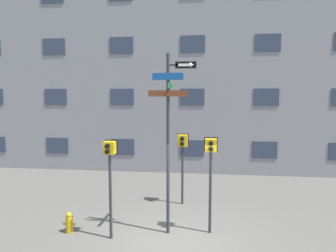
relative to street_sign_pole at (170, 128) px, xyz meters
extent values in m
plane|color=#595651|center=(0.24, -0.55, -2.97)|extent=(60.00, 60.00, 0.00)
cube|color=gray|center=(0.24, 7.21, 3.22)|extent=(24.00, 0.60, 12.38)
cube|color=#2D384C|center=(-6.62, 6.89, -1.73)|extent=(1.15, 0.03, 0.80)
cube|color=#2D384C|center=(-3.19, 6.89, -1.73)|extent=(1.15, 0.03, 0.80)
cube|color=#2D384C|center=(0.24, 6.89, -1.73)|extent=(1.15, 0.03, 0.80)
cube|color=#2D384C|center=(3.67, 6.89, -1.73)|extent=(1.15, 0.03, 0.80)
cube|color=#2D384C|center=(-6.62, 6.89, 0.74)|extent=(1.15, 0.03, 0.80)
cube|color=#2D384C|center=(-3.19, 6.89, 0.74)|extent=(1.15, 0.03, 0.80)
cube|color=#2D384C|center=(0.24, 6.89, 0.74)|extent=(1.15, 0.03, 0.80)
cube|color=#2D384C|center=(3.67, 6.89, 0.74)|extent=(1.15, 0.03, 0.80)
cube|color=#2D384C|center=(-6.62, 6.89, 3.22)|extent=(1.15, 0.03, 0.80)
cube|color=#2D384C|center=(-3.19, 6.89, 3.22)|extent=(1.15, 0.03, 0.80)
cube|color=#2D384C|center=(0.24, 6.89, 3.22)|extent=(1.15, 0.03, 0.80)
cube|color=#2D384C|center=(3.67, 6.89, 3.22)|extent=(1.15, 0.03, 0.80)
cylinder|color=#2D2D33|center=(-0.05, 0.01, -0.49)|extent=(0.09, 0.09, 4.96)
cube|color=#2D2D33|center=(0.19, 0.01, 1.67)|extent=(0.48, 0.05, 0.05)
cube|color=#14478C|center=(-0.05, -0.05, 1.37)|extent=(0.83, 0.02, 0.19)
cube|color=#196B2D|center=(0.01, 0.01, 1.12)|extent=(0.02, 1.02, 0.14)
cube|color=brown|center=(-0.05, -0.05, 0.92)|extent=(1.06, 0.02, 0.17)
cube|color=black|center=(0.43, -0.01, 1.67)|extent=(0.56, 0.02, 0.18)
cube|color=white|center=(0.39, -0.02, 1.67)|extent=(0.32, 0.01, 0.07)
cone|color=white|center=(0.59, -0.02, 1.67)|extent=(0.10, 0.14, 0.14)
cylinder|color=#2D2D33|center=(-1.53, -0.53, -1.82)|extent=(0.08, 0.08, 2.31)
cube|color=gold|center=(-1.53, -0.53, -0.50)|extent=(0.29, 0.26, 0.32)
cube|color=black|center=(-1.53, -0.39, -0.50)|extent=(0.35, 0.02, 0.38)
cylinder|color=black|center=(-1.53, -0.72, -0.42)|extent=(0.11, 0.12, 0.11)
cylinder|color=black|center=(-1.53, -0.72, -0.57)|extent=(0.11, 0.12, 0.11)
cylinder|color=silver|center=(-1.53, -0.66, -0.42)|extent=(0.09, 0.01, 0.09)
cylinder|color=#2D2D33|center=(1.11, 0.17, -1.82)|extent=(0.08, 0.08, 2.31)
cube|color=gold|center=(1.11, 0.17, -0.49)|extent=(0.32, 0.26, 0.35)
cube|color=black|center=(1.11, 0.31, -0.49)|extent=(0.38, 0.02, 0.41)
cylinder|color=black|center=(1.11, -0.02, -0.41)|extent=(0.12, 0.12, 0.12)
cylinder|color=black|center=(1.11, -0.02, -0.57)|extent=(0.12, 0.12, 0.12)
cylinder|color=#EA4C14|center=(1.11, 0.04, -0.41)|extent=(0.10, 0.01, 0.10)
cylinder|color=#2D2D33|center=(0.15, 2.46, -1.94)|extent=(0.08, 0.08, 2.06)
cube|color=gold|center=(0.15, 2.46, -0.71)|extent=(0.35, 0.26, 0.40)
cube|color=black|center=(0.15, 2.60, -0.71)|extent=(0.41, 0.02, 0.46)
cylinder|color=black|center=(0.15, 2.27, -0.62)|extent=(0.14, 0.12, 0.14)
cylinder|color=black|center=(0.15, 2.27, -0.80)|extent=(0.14, 0.12, 0.14)
cylinder|color=orange|center=(0.15, 2.33, -0.62)|extent=(0.11, 0.01, 0.11)
cylinder|color=gold|center=(-2.80, -0.32, -2.75)|extent=(0.20, 0.20, 0.45)
sphere|color=gold|center=(-2.80, -0.32, -2.47)|extent=(0.17, 0.17, 0.17)
cylinder|color=gold|center=(-2.94, -0.32, -2.73)|extent=(0.08, 0.07, 0.07)
cylinder|color=gold|center=(-2.66, -0.32, -2.73)|extent=(0.08, 0.07, 0.07)
camera|label=1|loc=(1.06, -8.76, 0.93)|focal=35.00mm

